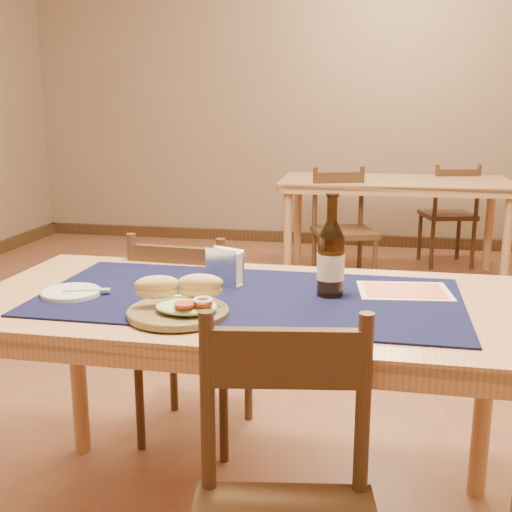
% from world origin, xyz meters
% --- Properties ---
extents(room, '(6.04, 7.04, 2.84)m').
position_xyz_m(room, '(0.00, 0.00, 1.40)').
color(room, brown).
rests_on(room, ground).
extents(main_table, '(1.60, 0.80, 0.75)m').
position_xyz_m(main_table, '(0.00, -0.80, 0.67)').
color(main_table, tan).
rests_on(main_table, ground).
extents(placemat, '(1.20, 0.60, 0.01)m').
position_xyz_m(placemat, '(0.00, -0.80, 0.75)').
color(placemat, black).
rests_on(placemat, main_table).
extents(baseboard, '(6.00, 7.00, 0.10)m').
position_xyz_m(baseboard, '(0.00, 0.00, 0.05)').
color(baseboard, '#3F2B16').
rests_on(baseboard, ground).
extents(back_table, '(1.70, 0.88, 0.75)m').
position_xyz_m(back_table, '(0.45, 2.36, 0.67)').
color(back_table, tan).
rests_on(back_table, ground).
extents(chair_main_far, '(0.42, 0.42, 0.85)m').
position_xyz_m(chair_main_far, '(-0.33, -0.31, 0.44)').
color(chair_main_far, '#3F2B16').
rests_on(chair_main_far, ground).
extents(chair_back_near, '(0.51, 0.51, 0.86)m').
position_xyz_m(chair_back_near, '(0.10, 1.92, 0.45)').
color(chair_back_near, '#3F2B16').
rests_on(chair_back_near, ground).
extents(chair_back_far, '(0.47, 0.47, 0.84)m').
position_xyz_m(chair_back_far, '(0.90, 2.81, 0.44)').
color(chair_back_far, '#3F2B16').
rests_on(chair_back_far, ground).
extents(sandwich_plate, '(0.27, 0.27, 0.10)m').
position_xyz_m(sandwich_plate, '(-0.14, -1.01, 0.78)').
color(sandwich_plate, brown).
rests_on(sandwich_plate, placemat).
extents(side_plate, '(0.17, 0.17, 0.01)m').
position_xyz_m(side_plate, '(-0.51, -0.89, 0.76)').
color(side_plate, silver).
rests_on(side_plate, placemat).
extents(fork, '(0.13, 0.06, 0.00)m').
position_xyz_m(fork, '(-0.45, -0.88, 0.77)').
color(fork, '#77C46B').
rests_on(fork, side_plate).
extents(beer_bottle, '(0.08, 0.08, 0.30)m').
position_xyz_m(beer_bottle, '(0.23, -0.75, 0.86)').
color(beer_bottle, '#43260B').
rests_on(beer_bottle, placemat).
extents(napkin_holder, '(0.13, 0.09, 0.11)m').
position_xyz_m(napkin_holder, '(-0.10, -0.69, 0.81)').
color(napkin_holder, silver).
rests_on(napkin_holder, placemat).
extents(menu_card, '(0.28, 0.22, 0.01)m').
position_xyz_m(menu_card, '(0.44, -0.67, 0.76)').
color(menu_card, '#FAECBD').
rests_on(menu_card, placemat).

